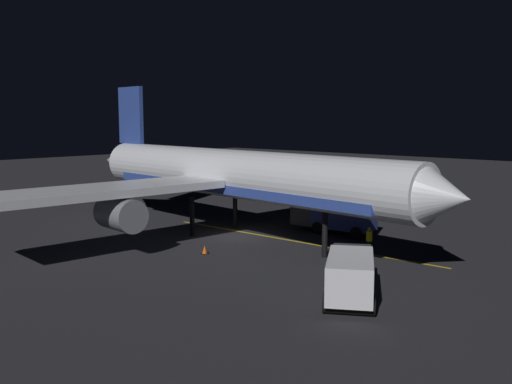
% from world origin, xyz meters
% --- Properties ---
extents(ground_plane, '(180.00, 180.00, 0.20)m').
position_xyz_m(ground_plane, '(0.00, 0.00, -0.10)').
color(ground_plane, '#252529').
extents(apron_guide_stripe, '(0.99, 23.04, 0.01)m').
position_xyz_m(apron_guide_stripe, '(-1.73, 4.00, 0.00)').
color(apron_guide_stripe, gold).
rests_on(apron_guide_stripe, ground_plane).
extents(airliner, '(37.09, 37.15, 11.45)m').
position_xyz_m(airliner, '(-0.05, -0.63, 4.45)').
color(airliner, white).
rests_on(airliner, ground_plane).
extents(baggage_truck, '(6.59, 5.19, 2.24)m').
position_xyz_m(baggage_truck, '(6.55, 14.27, 1.19)').
color(baggage_truck, silver).
rests_on(baggage_truck, ground_plane).
extents(catering_truck, '(2.77, 6.59, 2.57)m').
position_xyz_m(catering_truck, '(-6.05, 4.69, 1.32)').
color(catering_truck, navy).
rests_on(catering_truck, ground_plane).
extents(ground_crew_worker, '(0.40, 0.40, 1.74)m').
position_xyz_m(ground_crew_worker, '(-2.02, 10.05, 0.89)').
color(ground_crew_worker, black).
rests_on(ground_crew_worker, ground_plane).
extents(traffic_cone_near_left, '(0.50, 0.50, 0.55)m').
position_xyz_m(traffic_cone_near_left, '(5.17, 2.28, 0.25)').
color(traffic_cone_near_left, '#EA590F').
rests_on(traffic_cone_near_left, ground_plane).
extents(traffic_cone_near_right, '(0.50, 0.50, 0.55)m').
position_xyz_m(traffic_cone_near_right, '(-6.79, 2.86, 0.25)').
color(traffic_cone_near_right, '#EA590F').
rests_on(traffic_cone_near_right, ground_plane).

